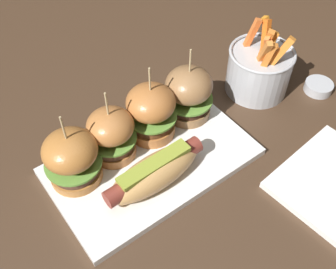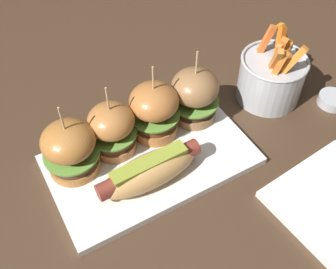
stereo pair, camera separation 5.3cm
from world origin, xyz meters
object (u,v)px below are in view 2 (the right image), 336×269
object	(u,v)px
slider_far_left	(70,148)
fries_bucket	(271,77)
slider_far_right	(195,95)
slider_center_right	(154,110)
platter_main	(151,160)
hot_dog	(150,170)
slider_center_left	(112,129)
sauce_ramekin	(333,100)

from	to	relation	value
slider_far_left	fries_bucket	xyz separation A→B (m)	(0.40, -0.01, -0.01)
slider_far_right	slider_center_right	bearing A→B (deg)	178.72
platter_main	fries_bucket	bearing A→B (deg)	6.47
hot_dog	fries_bucket	world-z (taller)	fries_bucket
platter_main	slider_far_left	bearing A→B (deg)	159.31
slider_far_left	slider_center_right	size ratio (longest dim) A/B	0.96
slider_center_left	slider_center_right	size ratio (longest dim) A/B	0.95
slider_center_left	fries_bucket	bearing A→B (deg)	-3.37
platter_main	fries_bucket	world-z (taller)	fries_bucket
hot_dog	fries_bucket	xyz separation A→B (m)	(0.30, 0.07, 0.01)
hot_dog	slider_far_right	xyz separation A→B (m)	(0.14, 0.09, 0.02)
hot_dog	slider_far_left	xyz separation A→B (m)	(-0.10, 0.09, 0.02)
slider_far_right	sauce_ramekin	distance (m)	0.29
sauce_ramekin	platter_main	bearing A→B (deg)	172.73
slider_center_left	sauce_ramekin	world-z (taller)	slider_center_left
fries_bucket	sauce_ramekin	size ratio (longest dim) A/B	2.59
hot_dog	slider_center_right	xyz separation A→B (m)	(0.06, 0.09, 0.02)
slider_far_right	sauce_ramekin	bearing A→B (deg)	-20.43
slider_center_right	sauce_ramekin	size ratio (longest dim) A/B	2.61
slider_center_right	fries_bucket	bearing A→B (deg)	-4.47
slider_center_left	sauce_ramekin	distance (m)	0.44
slider_far_right	fries_bucket	size ratio (longest dim) A/B	1.00
platter_main	hot_dog	bearing A→B (deg)	-118.90
hot_dog	slider_far_left	world-z (taller)	slider_far_left
platter_main	slider_center_left	size ratio (longest dim) A/B	2.47
slider_far_right	fries_bucket	xyz separation A→B (m)	(0.16, -0.02, -0.02)
slider_center_right	slider_far_right	world-z (taller)	same
slider_far_left	slider_center_right	distance (m)	0.16
hot_dog	slider_far_right	distance (m)	0.17
slider_far_right	slider_center_left	bearing A→B (deg)	179.36
slider_far_right	platter_main	bearing A→B (deg)	-157.19
slider_far_left	slider_center_left	xyz separation A→B (m)	(0.08, 0.01, -0.00)
fries_bucket	sauce_ramekin	bearing A→B (deg)	-39.39
slider_center_left	slider_far_right	distance (m)	0.16
slider_center_right	fries_bucket	size ratio (longest dim) A/B	1.01
platter_main	sauce_ramekin	world-z (taller)	sauce_ramekin
slider_far_left	sauce_ramekin	size ratio (longest dim) A/B	2.50
hot_dog	slider_center_left	distance (m)	0.10
slider_center_left	slider_far_left	bearing A→B (deg)	-175.38
slider_center_right	slider_far_right	bearing A→B (deg)	-1.28
platter_main	slider_center_left	world-z (taller)	slider_center_left
platter_main	slider_far_right	world-z (taller)	slider_far_right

